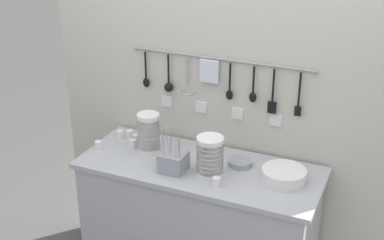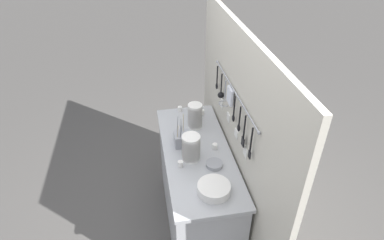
{
  "view_description": "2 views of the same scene",
  "coord_description": "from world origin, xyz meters",
  "px_view_note": "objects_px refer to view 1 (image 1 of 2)",
  "views": [
    {
      "loc": [
        1.03,
        -2.44,
        2.43
      ],
      "look_at": [
        -0.05,
        -0.0,
        1.22
      ],
      "focal_mm": 50.0,
      "sensor_mm": 36.0,
      "label": 1
    },
    {
      "loc": [
        2.04,
        -0.4,
        2.68
      ],
      "look_at": [
        -0.04,
        -0.04,
        1.24
      ],
      "focal_mm": 30.0,
      "sensor_mm": 36.0,
      "label": 2
    }
  ],
  "objects_px": {
    "bowl_stack_short_front": "(149,133)",
    "cup_edge_near": "(130,134)",
    "cutlery_caddy": "(173,161)",
    "cup_edge_far": "(216,182)",
    "plate_stack": "(284,175)",
    "steel_mixing_bowl": "(240,163)",
    "cup_beside_plates": "(172,154)",
    "cup_by_caddy": "(120,134)",
    "cup_back_left": "(137,139)",
    "bowl_stack_wide_centre": "(210,156)",
    "cup_back_right": "(98,145)",
    "cup_front_right": "(133,144)",
    "cup_mid_row": "(210,151)"
  },
  "relations": [
    {
      "from": "cup_back_right",
      "to": "plate_stack",
      "type": "bearing_deg",
      "value": 4.32
    },
    {
      "from": "bowl_stack_short_front",
      "to": "cup_edge_near",
      "type": "height_order",
      "value": "bowl_stack_short_front"
    },
    {
      "from": "bowl_stack_wide_centre",
      "to": "cup_front_right",
      "type": "distance_m",
      "value": 0.57
    },
    {
      "from": "cup_back_left",
      "to": "plate_stack",
      "type": "bearing_deg",
      "value": -5.17
    },
    {
      "from": "bowl_stack_wide_centre",
      "to": "cup_edge_far",
      "type": "bearing_deg",
      "value": -51.66
    },
    {
      "from": "cutlery_caddy",
      "to": "cup_back_right",
      "type": "distance_m",
      "value": 0.53
    },
    {
      "from": "cup_mid_row",
      "to": "cup_by_caddy",
      "type": "bearing_deg",
      "value": -177.58
    },
    {
      "from": "steel_mixing_bowl",
      "to": "bowl_stack_wide_centre",
      "type": "bearing_deg",
      "value": -125.91
    },
    {
      "from": "cup_edge_near",
      "to": "cup_back_right",
      "type": "height_order",
      "value": "same"
    },
    {
      "from": "cup_front_right",
      "to": "cup_edge_near",
      "type": "relative_size",
      "value": 1.0
    },
    {
      "from": "bowl_stack_short_front",
      "to": "cup_edge_far",
      "type": "bearing_deg",
      "value": -22.31
    },
    {
      "from": "bowl_stack_wide_centre",
      "to": "plate_stack",
      "type": "xyz_separation_m",
      "value": [
        0.39,
        0.1,
        -0.08
      ]
    },
    {
      "from": "cup_edge_near",
      "to": "cup_front_right",
      "type": "bearing_deg",
      "value": -52.4
    },
    {
      "from": "cutlery_caddy",
      "to": "cup_back_left",
      "type": "bearing_deg",
      "value": 147.99
    },
    {
      "from": "plate_stack",
      "to": "cup_edge_far",
      "type": "distance_m",
      "value": 0.37
    },
    {
      "from": "steel_mixing_bowl",
      "to": "cup_by_caddy",
      "type": "relative_size",
      "value": 2.69
    },
    {
      "from": "plate_stack",
      "to": "cup_by_caddy",
      "type": "bearing_deg",
      "value": 174.94
    },
    {
      "from": "bowl_stack_wide_centre",
      "to": "cutlery_caddy",
      "type": "relative_size",
      "value": 0.83
    },
    {
      "from": "bowl_stack_short_front",
      "to": "cup_back_left",
      "type": "distance_m",
      "value": 0.17
    },
    {
      "from": "steel_mixing_bowl",
      "to": "cup_edge_near",
      "type": "bearing_deg",
      "value": 175.82
    },
    {
      "from": "cutlery_caddy",
      "to": "cup_front_right",
      "type": "relative_size",
      "value": 5.43
    },
    {
      "from": "steel_mixing_bowl",
      "to": "cutlery_caddy",
      "type": "height_order",
      "value": "cutlery_caddy"
    },
    {
      "from": "plate_stack",
      "to": "cup_edge_far",
      "type": "height_order",
      "value": "plate_stack"
    },
    {
      "from": "cup_back_right",
      "to": "cup_edge_near",
      "type": "bearing_deg",
      "value": 64.82
    },
    {
      "from": "cup_edge_far",
      "to": "cup_back_left",
      "type": "bearing_deg",
      "value": 156.11
    },
    {
      "from": "plate_stack",
      "to": "cup_back_right",
      "type": "relative_size",
      "value": 4.82
    },
    {
      "from": "cup_by_caddy",
      "to": "cup_beside_plates",
      "type": "bearing_deg",
      "value": -14.65
    },
    {
      "from": "cup_back_right",
      "to": "cup_mid_row",
      "type": "distance_m",
      "value": 0.67
    },
    {
      "from": "cup_front_right",
      "to": "steel_mixing_bowl",
      "type": "bearing_deg",
      "value": 4.34
    },
    {
      "from": "cup_beside_plates",
      "to": "cutlery_caddy",
      "type": "bearing_deg",
      "value": -61.51
    },
    {
      "from": "cutlery_caddy",
      "to": "cup_edge_far",
      "type": "distance_m",
      "value": 0.29
    },
    {
      "from": "cup_by_caddy",
      "to": "cup_back_left",
      "type": "relative_size",
      "value": 1.0
    },
    {
      "from": "cup_front_right",
      "to": "cup_edge_near",
      "type": "xyz_separation_m",
      "value": [
        -0.08,
        0.11,
        0.0
      ]
    },
    {
      "from": "cup_front_right",
      "to": "cup_mid_row",
      "type": "relative_size",
      "value": 1.0
    },
    {
      "from": "cup_back_left",
      "to": "bowl_stack_short_front",
      "type": "bearing_deg",
      "value": -29.95
    },
    {
      "from": "plate_stack",
      "to": "cup_mid_row",
      "type": "distance_m",
      "value": 0.49
    },
    {
      "from": "plate_stack",
      "to": "cup_front_right",
      "type": "relative_size",
      "value": 4.82
    },
    {
      "from": "cup_mid_row",
      "to": "cup_back_right",
      "type": "bearing_deg",
      "value": -162.35
    },
    {
      "from": "bowl_stack_wide_centre",
      "to": "cup_edge_near",
      "type": "relative_size",
      "value": 4.52
    },
    {
      "from": "cup_front_right",
      "to": "cup_back_left",
      "type": "relative_size",
      "value": 1.0
    },
    {
      "from": "steel_mixing_bowl",
      "to": "cup_edge_far",
      "type": "distance_m",
      "value": 0.27
    },
    {
      "from": "plate_stack",
      "to": "cup_by_caddy",
      "type": "distance_m",
      "value": 1.07
    },
    {
      "from": "bowl_stack_wide_centre",
      "to": "cup_mid_row",
      "type": "relative_size",
      "value": 4.52
    },
    {
      "from": "bowl_stack_short_front",
      "to": "cup_back_left",
      "type": "bearing_deg",
      "value": 150.05
    },
    {
      "from": "cup_back_right",
      "to": "cutlery_caddy",
      "type": "bearing_deg",
      "value": -5.88
    },
    {
      "from": "cutlery_caddy",
      "to": "cup_edge_far",
      "type": "xyz_separation_m",
      "value": [
        0.28,
        -0.06,
        -0.03
      ]
    },
    {
      "from": "plate_stack",
      "to": "cup_edge_near",
      "type": "bearing_deg",
      "value": 173.19
    },
    {
      "from": "cup_edge_near",
      "to": "cup_beside_plates",
      "type": "relative_size",
      "value": 1.0
    },
    {
      "from": "plate_stack",
      "to": "bowl_stack_wide_centre",
      "type": "bearing_deg",
      "value": -165.8
    },
    {
      "from": "cup_mid_row",
      "to": "cup_edge_far",
      "type": "bearing_deg",
      "value": -62.87
    }
  ]
}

